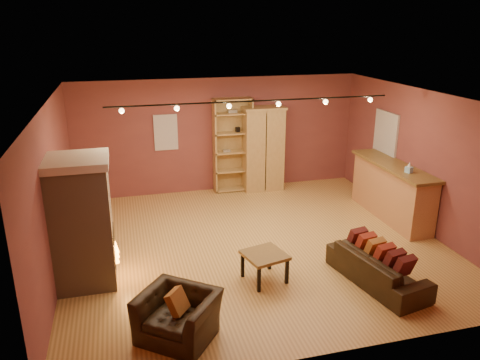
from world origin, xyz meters
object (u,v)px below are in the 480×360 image
object	(u,v)px
armoire	(263,149)
bar_counter	(392,191)
armchair	(178,309)
coffee_table	(265,257)
bookcase	(232,144)
fireplace	(83,222)
loveseat	(378,262)

from	to	relation	value
armoire	bar_counter	bearing A→B (deg)	-48.89
armchair	armoire	bearing A→B (deg)	99.80
coffee_table	bookcase	bearing A→B (deg)	83.03
fireplace	bar_counter	bearing A→B (deg)	10.23
bar_counter	loveseat	xyz separation A→B (m)	(-1.69, -2.37, -0.23)
bookcase	loveseat	distance (m)	5.18
armoire	bookcase	bearing A→B (deg)	169.16
loveseat	armchair	xyz separation A→B (m)	(-3.31, -0.55, 0.06)
fireplace	bar_counter	distance (m)	6.36
bookcase	loveseat	world-z (taller)	bookcase
armoire	bar_counter	world-z (taller)	armoire
fireplace	coffee_table	distance (m)	2.96
armoire	loveseat	xyz separation A→B (m)	(0.45, -4.83, -0.68)
bookcase	coffee_table	xyz separation A→B (m)	(-0.54, -4.42, -0.77)
fireplace	bookcase	size ratio (longest dim) A/B	0.91
bar_counter	loveseat	world-z (taller)	bar_counter
armoire	loveseat	world-z (taller)	armoire
armoire	armchair	distance (m)	6.13
fireplace	armoire	world-z (taller)	fireplace
armoire	armchair	size ratio (longest dim) A/B	1.79
armoire	armchair	bearing A→B (deg)	-117.97
bookcase	fireplace	bearing A→B (deg)	-131.90
fireplace	armchair	xyz separation A→B (m)	(1.24, -1.80, -0.63)
fireplace	bookcase	distance (m)	5.01
bar_counter	armchair	bearing A→B (deg)	-149.68
fireplace	bar_counter	world-z (taller)	fireplace
fireplace	armchair	bearing A→B (deg)	-55.44
bar_counter	coffee_table	bearing A→B (deg)	-152.07
armoire	coffee_table	xyz separation A→B (m)	(-1.29, -4.28, -0.65)
bar_counter	armoire	bearing A→B (deg)	131.11
loveseat	armchair	world-z (taller)	armchair
bookcase	bar_counter	xyz separation A→B (m)	(2.90, -2.60, -0.57)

